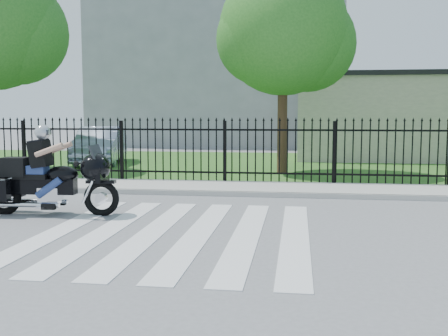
# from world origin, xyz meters

# --- Properties ---
(ground) EXTENTS (120.00, 120.00, 0.00)m
(ground) POSITION_xyz_m (0.00, 0.00, 0.00)
(ground) COLOR slate
(ground) RESTS_ON ground
(crosswalk) EXTENTS (5.00, 5.50, 0.01)m
(crosswalk) POSITION_xyz_m (0.00, 0.00, 0.01)
(crosswalk) COLOR silver
(crosswalk) RESTS_ON ground
(sidewalk) EXTENTS (40.00, 2.00, 0.12)m
(sidewalk) POSITION_xyz_m (0.00, 5.00, 0.06)
(sidewalk) COLOR #ADAAA3
(sidewalk) RESTS_ON ground
(curb) EXTENTS (40.00, 0.12, 0.12)m
(curb) POSITION_xyz_m (0.00, 4.00, 0.06)
(curb) COLOR #ADAAA3
(curb) RESTS_ON ground
(grass_strip) EXTENTS (40.00, 12.00, 0.02)m
(grass_strip) POSITION_xyz_m (0.00, 12.00, 0.01)
(grass_strip) COLOR #2B6021
(grass_strip) RESTS_ON ground
(iron_fence) EXTENTS (26.00, 0.04, 1.80)m
(iron_fence) POSITION_xyz_m (0.00, 6.00, 0.90)
(iron_fence) COLOR black
(iron_fence) RESTS_ON ground
(tree_mid) EXTENTS (4.20, 4.20, 6.78)m
(tree_mid) POSITION_xyz_m (1.50, 9.00, 4.67)
(tree_mid) COLOR #382316
(tree_mid) RESTS_ON ground
(building_low) EXTENTS (10.00, 6.00, 3.50)m
(building_low) POSITION_xyz_m (7.00, 16.00, 1.75)
(building_low) COLOR beige
(building_low) RESTS_ON ground
(building_low_roof) EXTENTS (10.20, 6.20, 0.20)m
(building_low_roof) POSITION_xyz_m (7.00, 16.00, 3.60)
(building_low_roof) COLOR black
(building_low_roof) RESTS_ON building_low
(building_tall) EXTENTS (15.00, 10.00, 12.00)m
(building_tall) POSITION_xyz_m (-3.00, 26.00, 6.00)
(building_tall) COLOR #989BA1
(building_tall) RESTS_ON ground
(motorcycle_rider) EXTENTS (2.76, 0.90, 1.83)m
(motorcycle_rider) POSITION_xyz_m (-2.89, 1.21, 0.75)
(motorcycle_rider) COLOR black
(motorcycle_rider) RESTS_ON ground
(parked_car) EXTENTS (2.41, 4.67, 1.47)m
(parked_car) POSITION_xyz_m (-5.70, 11.23, 0.75)
(parked_car) COLOR #9AA8C2
(parked_car) RESTS_ON grass_strip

